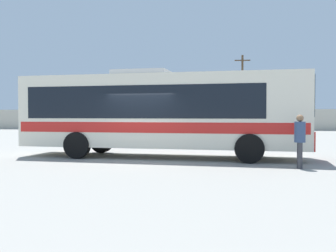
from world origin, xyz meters
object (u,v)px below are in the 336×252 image
at_px(parked_car_leftmost_silver, 105,123).
at_px(roadside_tree_left, 46,98).
at_px(utility_pole_near, 242,91).
at_px(attendant_by_bus_door, 300,138).
at_px(parked_car_second_grey, 162,124).
at_px(coach_bus_cream_red, 159,111).
at_px(roadside_tree_midleft, 117,95).

relative_size(parked_car_leftmost_silver, roadside_tree_left, 0.75).
xyz_separation_m(parked_car_leftmost_silver, utility_pole_near, (14.66, 5.74, 3.68)).
distance_m(attendant_by_bus_door, parked_car_second_grey, 27.95).
bearing_deg(coach_bus_cream_red, attendant_by_bus_door, -28.81).
bearing_deg(attendant_by_bus_door, parked_car_leftmost_silver, 117.98).
height_order(attendant_by_bus_door, roadside_tree_midleft, roadside_tree_midleft).
relative_size(coach_bus_cream_red, roadside_tree_midleft, 1.73).
height_order(coach_bus_cream_red, roadside_tree_midleft, roadside_tree_midleft).
relative_size(coach_bus_cream_red, roadside_tree_left, 2.02).
xyz_separation_m(parked_car_leftmost_silver, roadside_tree_midleft, (-0.87, 7.97, 3.41)).
bearing_deg(roadside_tree_left, coach_bus_cream_red, -58.72).
bearing_deg(parked_car_second_grey, roadside_tree_left, 152.48).
bearing_deg(utility_pole_near, attendant_by_bus_door, -90.17).
bearing_deg(roadside_tree_midleft, roadside_tree_left, -178.88).
bearing_deg(parked_car_leftmost_silver, roadside_tree_midleft, 96.25).
xyz_separation_m(parked_car_leftmost_silver, roadside_tree_left, (-10.12, 7.79, 3.13)).
distance_m(coach_bus_cream_red, attendant_by_bus_door, 5.72).
xyz_separation_m(utility_pole_near, roadside_tree_left, (-24.78, 2.04, -0.55)).
xyz_separation_m(coach_bus_cream_red, roadside_tree_midleft, (-10.48, 32.65, 2.35)).
bearing_deg(attendant_by_bus_door, parked_car_second_grey, 107.36).
distance_m(parked_car_leftmost_silver, utility_pole_near, 16.17).
height_order(parked_car_leftmost_silver, roadside_tree_midleft, roadside_tree_midleft).
distance_m(attendant_by_bus_door, parked_car_leftmost_silver, 31.03).
distance_m(coach_bus_cream_red, parked_car_second_grey, 24.22).
height_order(coach_bus_cream_red, roadside_tree_left, roadside_tree_left).
xyz_separation_m(attendant_by_bus_door, parked_car_leftmost_silver, (-14.56, 27.41, -0.16)).
bearing_deg(roadside_tree_midleft, utility_pole_near, -8.15).
bearing_deg(roadside_tree_midleft, attendant_by_bus_door, -66.43).
bearing_deg(utility_pole_near, roadside_tree_midleft, 171.85).
height_order(attendant_by_bus_door, parked_car_leftmost_silver, attendant_by_bus_door).
distance_m(attendant_by_bus_door, utility_pole_near, 33.34).
distance_m(roadside_tree_left, roadside_tree_midleft, 9.26).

